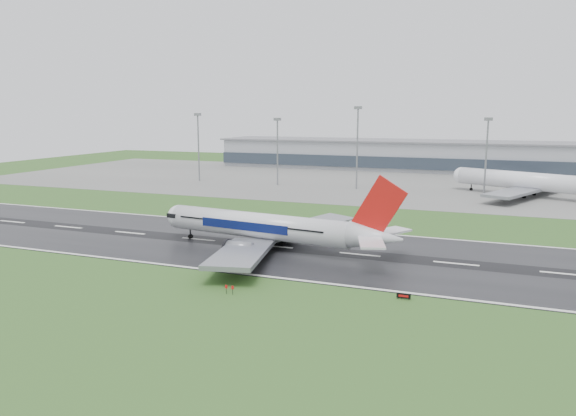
% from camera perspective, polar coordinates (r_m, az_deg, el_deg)
% --- Properties ---
extents(ground, '(520.00, 520.00, 0.00)m').
position_cam_1_polar(ground, '(117.85, 7.62, -4.95)').
color(ground, '#2A521E').
rests_on(ground, ground).
extents(runway, '(400.00, 45.00, 0.10)m').
position_cam_1_polar(runway, '(117.84, 7.62, -4.93)').
color(runway, black).
rests_on(runway, ground).
extents(apron, '(400.00, 130.00, 0.08)m').
position_cam_1_polar(apron, '(239.27, 14.57, 2.45)').
color(apron, slate).
rests_on(apron, ground).
extents(terminal, '(240.00, 36.00, 15.00)m').
position_cam_1_polar(terminal, '(297.94, 15.95, 5.27)').
color(terminal, '#91959C').
rests_on(terminal, ground).
extents(main_airliner, '(65.32, 62.89, 17.35)m').
position_cam_1_polar(main_airliner, '(118.99, -1.57, -0.39)').
color(main_airliner, silver).
rests_on(main_airliner, runway).
extents(parked_airliner, '(80.96, 78.84, 18.30)m').
position_cam_1_polar(parked_airliner, '(214.86, 24.24, 3.53)').
color(parked_airliner, white).
rests_on(parked_airliner, apron).
extents(runway_sign, '(2.31, 0.35, 1.04)m').
position_cam_1_polar(runway_sign, '(91.76, 12.16, -9.14)').
color(runway_sign, black).
rests_on(runway_sign, ground).
extents(floodmast_0, '(0.64, 0.64, 29.08)m').
position_cam_1_polar(floodmast_0, '(244.87, -9.47, 6.22)').
color(floodmast_0, gray).
rests_on(floodmast_0, ground).
extents(floodmast_1, '(0.64, 0.64, 27.14)m').
position_cam_1_polar(floodmast_1, '(228.14, -1.12, 5.84)').
color(floodmast_1, gray).
rests_on(floodmast_1, ground).
extents(floodmast_2, '(0.64, 0.64, 31.76)m').
position_cam_1_polar(floodmast_2, '(217.48, 7.35, 6.16)').
color(floodmast_2, gray).
rests_on(floodmast_2, ground).
extents(floodmast_3, '(0.64, 0.64, 27.52)m').
position_cam_1_polar(floodmast_3, '(211.62, 20.26, 4.94)').
color(floodmast_3, gray).
rests_on(floodmast_3, ground).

